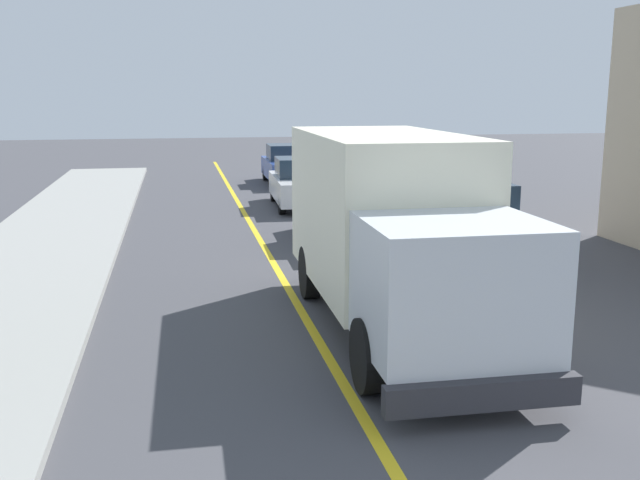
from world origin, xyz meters
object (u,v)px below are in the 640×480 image
Objects in this scene: box_truck at (393,224)px; parked_car_mid at (300,184)px; parked_car_near at (344,212)px; parked_van_across at (472,216)px; parked_car_far at (287,165)px.

parked_car_mid is at bearing 86.97° from box_truck.
parked_car_near is 1.00× the size of parked_van_across.
parked_car_mid is 6.40m from parked_car_far.
box_truck is 7.10m from parked_car_near.
box_truck is at bearing -93.03° from parked_car_mid.
box_truck reaches higher than parked_car_far.
parked_car_near is 1.00× the size of parked_car_far.
parked_car_far is at bearing 86.46° from box_truck.
box_truck is at bearing -96.59° from parked_car_near.
box_truck reaches higher than parked_van_across.
parked_car_mid is 7.99m from parked_van_across.
parked_car_near is at bearing -88.92° from parked_car_mid.
parked_car_near is at bearing 83.41° from box_truck.
parked_car_mid is at bearing -94.59° from parked_car_far.
parked_car_mid is at bearing 91.08° from parked_car_near.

